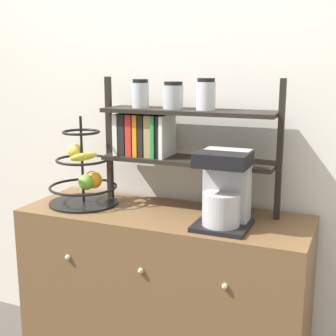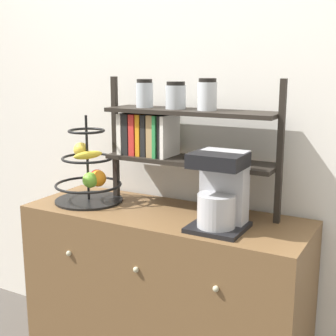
# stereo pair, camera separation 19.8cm
# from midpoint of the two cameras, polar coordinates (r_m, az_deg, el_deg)

# --- Properties ---
(wall_back) EXTENTS (7.00, 0.05, 2.60)m
(wall_back) POSITION_cam_midpoint_polar(r_m,az_deg,el_deg) (2.19, -0.40, 9.23)
(wall_back) COLOR silver
(wall_back) RESTS_ON ground_plane
(sideboard) EXTENTS (1.26, 0.46, 0.79)m
(sideboard) POSITION_cam_midpoint_polar(r_m,az_deg,el_deg) (2.20, -3.22, -15.42)
(sideboard) COLOR brown
(sideboard) RESTS_ON ground_plane
(coffee_maker) EXTENTS (0.21, 0.21, 0.31)m
(coffee_maker) POSITION_cam_midpoint_polar(r_m,az_deg,el_deg) (1.84, 3.84, -2.74)
(coffee_maker) COLOR black
(coffee_maker) RESTS_ON sideboard
(fruit_stand) EXTENTS (0.32, 0.32, 0.41)m
(fruit_stand) POSITION_cam_midpoint_polar(r_m,az_deg,el_deg) (2.19, -12.74, -1.12)
(fruit_stand) COLOR black
(fruit_stand) RESTS_ON sideboard
(shelf_hutch) EXTENTS (0.82, 0.20, 0.58)m
(shelf_hutch) POSITION_cam_midpoint_polar(r_m,az_deg,el_deg) (2.07, -2.76, 4.78)
(shelf_hutch) COLOR black
(shelf_hutch) RESTS_ON sideboard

